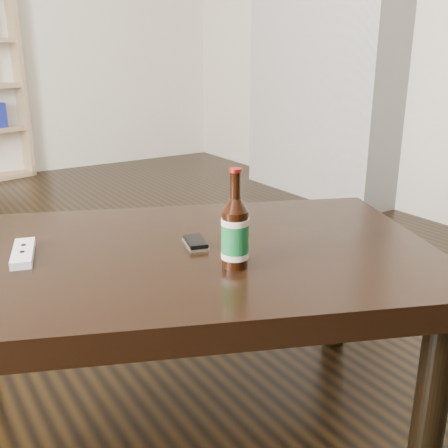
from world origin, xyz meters
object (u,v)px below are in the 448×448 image
coffee_table (172,274)px  remote (23,253)px  beer_bottle (235,233)px  phone (195,243)px

coffee_table → remote: (-0.32, 0.15, 0.08)m
remote → beer_bottle: bearing=-23.0°
coffee_table → remote: size_ratio=8.55×
beer_bottle → phone: bearing=92.3°
phone → coffee_table: bearing=-169.2°
coffee_table → beer_bottle: size_ratio=6.60×
beer_bottle → phone: (-0.01, 0.17, -0.07)m
phone → remote: (-0.39, 0.16, 0.00)m
coffee_table → beer_bottle: bearing=-67.0°
remote → coffee_table: bearing=-8.7°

